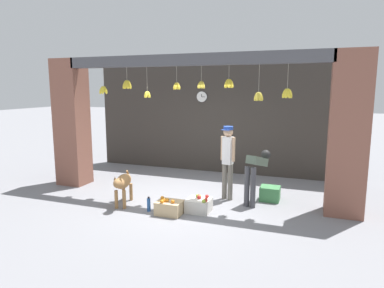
% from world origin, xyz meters
% --- Properties ---
extents(ground_plane, '(60.00, 60.00, 0.00)m').
position_xyz_m(ground_plane, '(0.00, 0.00, 0.00)').
color(ground_plane, gray).
extents(shop_back_wall, '(7.65, 0.12, 3.13)m').
position_xyz_m(shop_back_wall, '(0.00, 2.77, 1.57)').
color(shop_back_wall, '#38332D').
rests_on(shop_back_wall, ground_plane).
extents(shop_pillar_left, '(0.70, 0.60, 3.13)m').
position_xyz_m(shop_pillar_left, '(-3.17, 0.30, 1.57)').
color(shop_pillar_left, brown).
rests_on(shop_pillar_left, ground_plane).
extents(shop_pillar_right, '(0.70, 0.60, 3.13)m').
position_xyz_m(shop_pillar_right, '(3.17, 0.30, 1.57)').
color(shop_pillar_right, brown).
rests_on(shop_pillar_right, ground_plane).
extents(storefront_awning, '(5.75, 0.30, 0.96)m').
position_xyz_m(storefront_awning, '(0.01, 0.12, 2.95)').
color(storefront_awning, '#4C4C51').
extents(dog, '(0.45, 0.99, 0.70)m').
position_xyz_m(dog, '(-1.13, -0.72, 0.48)').
color(dog, '#9E7042').
rests_on(dog, ground_plane).
extents(shopkeeper, '(0.34, 0.28, 1.62)m').
position_xyz_m(shopkeeper, '(0.83, 0.39, 0.95)').
color(shopkeeper, '#6B665B').
rests_on(shopkeeper, ground_plane).
extents(worker_stooping, '(0.44, 0.82, 1.10)m').
position_xyz_m(worker_stooping, '(1.46, 0.30, 0.74)').
color(worker_stooping, '#424247').
rests_on(worker_stooping, ground_plane).
extents(fruit_crate_oranges, '(0.49, 0.39, 0.33)m').
position_xyz_m(fruit_crate_oranges, '(-0.00, -0.88, 0.14)').
color(fruit_crate_oranges, tan).
rests_on(fruit_crate_oranges, ground_plane).
extents(fruit_crate_apples, '(0.46, 0.43, 0.33)m').
position_xyz_m(fruit_crate_apples, '(0.49, -0.55, 0.14)').
color(fruit_crate_apples, silver).
rests_on(fruit_crate_apples, ground_plane).
extents(produce_box_green, '(0.42, 0.37, 0.31)m').
position_xyz_m(produce_box_green, '(1.73, 0.63, 0.16)').
color(produce_box_green, '#42844C').
rests_on(produce_box_green, ground_plane).
extents(water_bottle, '(0.07, 0.07, 0.29)m').
position_xyz_m(water_bottle, '(-0.46, -0.87, 0.14)').
color(water_bottle, '#2D60AD').
rests_on(water_bottle, ground_plane).
extents(wall_clock, '(0.32, 0.03, 0.32)m').
position_xyz_m(wall_clock, '(-0.53, 2.70, 2.18)').
color(wall_clock, black).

